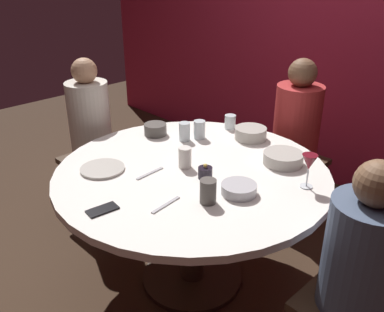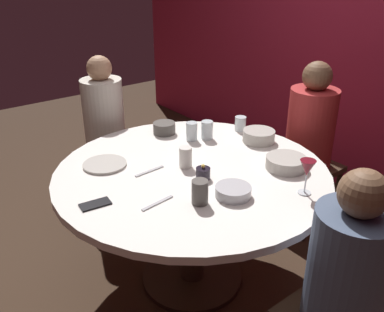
# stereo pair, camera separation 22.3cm
# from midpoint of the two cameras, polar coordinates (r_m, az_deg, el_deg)

# --- Properties ---
(ground_plane) EXTENTS (8.00, 8.00, 0.00)m
(ground_plane) POSITION_cam_midpoint_polar(r_m,az_deg,el_deg) (2.69, -2.47, -16.26)
(ground_plane) COLOR #382619
(back_wall) EXTENTS (6.00, 0.10, 2.60)m
(back_wall) POSITION_cam_midpoint_polar(r_m,az_deg,el_deg) (3.49, 20.25, 15.87)
(back_wall) COLOR maroon
(back_wall) RESTS_ON ground
(dining_table) EXTENTS (1.47, 1.47, 0.75)m
(dining_table) POSITION_cam_midpoint_polar(r_m,az_deg,el_deg) (2.33, -2.75, -4.88)
(dining_table) COLOR white
(dining_table) RESTS_ON ground
(seated_diner_left) EXTENTS (0.40, 0.40, 1.19)m
(seated_diner_left) POSITION_cam_midpoint_polar(r_m,az_deg,el_deg) (3.04, -15.69, 4.05)
(seated_diner_left) COLOR #3F2D1E
(seated_diner_left) RESTS_ON ground
(seated_diner_back) EXTENTS (0.40, 0.40, 1.19)m
(seated_diner_back) POSITION_cam_midpoint_polar(r_m,az_deg,el_deg) (2.98, 11.94, 4.10)
(seated_diner_back) COLOR #3F2D1E
(seated_diner_back) RESTS_ON ground
(seated_diner_right) EXTENTS (0.40, 0.40, 1.13)m
(seated_diner_right) POSITION_cam_midpoint_polar(r_m,az_deg,el_deg) (1.80, 18.72, -13.27)
(seated_diner_right) COLOR #3F2D1E
(seated_diner_right) RESTS_ON ground
(candle_holder) EXTENTS (0.07, 0.07, 0.08)m
(candle_holder) POSITION_cam_midpoint_polar(r_m,az_deg,el_deg) (2.16, -1.15, -2.34)
(candle_holder) COLOR black
(candle_holder) RESTS_ON dining_table
(wine_glass) EXTENTS (0.08, 0.08, 0.18)m
(wine_glass) POSITION_cam_midpoint_polar(r_m,az_deg,el_deg) (2.08, 12.66, -1.10)
(wine_glass) COLOR silver
(wine_glass) RESTS_ON dining_table
(dinner_plate) EXTENTS (0.24, 0.24, 0.01)m
(dinner_plate) POSITION_cam_midpoint_polar(r_m,az_deg,el_deg) (2.33, -14.74, -1.75)
(dinner_plate) COLOR #B2ADA3
(dinner_plate) RESTS_ON dining_table
(cell_phone) EXTENTS (0.09, 0.15, 0.01)m
(cell_phone) POSITION_cam_midpoint_polar(r_m,az_deg,el_deg) (1.97, -15.24, -7.12)
(cell_phone) COLOR black
(cell_phone) RESTS_ON dining_table
(bowl_serving_large) EXTENTS (0.17, 0.17, 0.05)m
(bowl_serving_large) POSITION_cam_midpoint_polar(r_m,az_deg,el_deg) (2.03, 3.24, -4.56)
(bowl_serving_large) COLOR #B7B7BC
(bowl_serving_large) RESTS_ON dining_table
(bowl_salad_center) EXTENTS (0.22, 0.22, 0.07)m
(bowl_salad_center) POSITION_cam_midpoint_polar(r_m,az_deg,el_deg) (2.34, 9.60, -0.36)
(bowl_salad_center) COLOR #B2ADA3
(bowl_salad_center) RESTS_ON dining_table
(bowl_small_white) EXTENTS (0.20, 0.20, 0.07)m
(bowl_small_white) POSITION_cam_midpoint_polar(r_m,az_deg,el_deg) (2.64, 5.56, 3.02)
(bowl_small_white) COLOR #B2ADA3
(bowl_small_white) RESTS_ON dining_table
(bowl_sauce_side) EXTENTS (0.14, 0.14, 0.07)m
(bowl_sauce_side) POSITION_cam_midpoint_polar(r_m,az_deg,el_deg) (2.72, -7.33, 3.55)
(bowl_sauce_side) COLOR #4C4742
(bowl_sauce_side) RESTS_ON dining_table
(cup_near_candle) EXTENTS (0.07, 0.07, 0.11)m
(cup_near_candle) POSITION_cam_midpoint_polar(r_m,az_deg,el_deg) (2.63, -1.41, 3.55)
(cup_near_candle) COLOR silver
(cup_near_candle) RESTS_ON dining_table
(cup_by_left_diner) EXTENTS (0.07, 0.07, 0.11)m
(cup_by_left_diner) POSITION_cam_midpoint_polar(r_m,az_deg,el_deg) (2.27, -3.78, -0.26)
(cup_by_left_diner) COLOR silver
(cup_by_left_diner) RESTS_ON dining_table
(cup_by_right_diner) EXTENTS (0.08, 0.08, 0.12)m
(cup_by_right_diner) POSITION_cam_midpoint_polar(r_m,az_deg,el_deg) (1.94, -1.11, -4.91)
(cup_by_right_diner) COLOR #4C4742
(cup_by_right_diner) RESTS_ON dining_table
(cup_center_front) EXTENTS (0.07, 0.07, 0.12)m
(cup_center_front) POSITION_cam_midpoint_polar(r_m,az_deg,el_deg) (2.60, -3.47, 3.27)
(cup_center_front) COLOR silver
(cup_center_front) RESTS_ON dining_table
(cup_far_edge) EXTENTS (0.07, 0.07, 0.09)m
(cup_far_edge) POSITION_cam_midpoint_polar(r_m,az_deg,el_deg) (2.80, 2.92, 4.60)
(cup_far_edge) COLOR silver
(cup_far_edge) RESTS_ON dining_table
(fork_near_plate) EXTENTS (0.04, 0.18, 0.01)m
(fork_near_plate) POSITION_cam_midpoint_polar(r_m,az_deg,el_deg) (1.96, -6.84, -6.67)
(fork_near_plate) COLOR #B7B7BC
(fork_near_plate) RESTS_ON dining_table
(knife_near_plate) EXTENTS (0.03, 0.18, 0.01)m
(knife_near_plate) POSITION_cam_midpoint_polar(r_m,az_deg,el_deg) (2.24, -8.57, -2.41)
(knife_near_plate) COLOR #B7B7BC
(knife_near_plate) RESTS_ON dining_table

